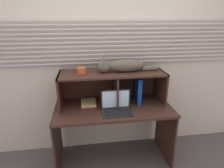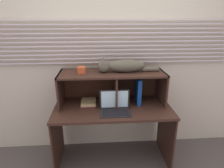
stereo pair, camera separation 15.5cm
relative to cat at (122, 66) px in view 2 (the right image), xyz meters
name	(u,v)px [view 2 (the right image)]	position (x,y,z in m)	size (l,w,h in m)	color
back_panel_with_blinds	(111,58)	(-0.12, 0.26, 0.04)	(4.40, 0.08, 2.50)	beige
desk	(113,118)	(-0.12, -0.11, -0.61)	(1.36, 0.65, 0.75)	#392319
hutch_shelf_unit	(112,80)	(-0.11, 0.03, -0.19)	(1.23, 0.41, 0.39)	#392319
cat	(122,66)	(0.00, 0.00, 0.00)	(0.71, 0.16, 0.17)	#524E3D
laptop	(115,107)	(-0.10, -0.23, -0.41)	(0.33, 0.21, 0.23)	black
binder_upright	(138,90)	(0.20, 0.00, -0.31)	(0.05, 0.24, 0.32)	navy
book_stack	(88,102)	(-0.40, 0.00, -0.44)	(0.18, 0.23, 0.04)	brown
small_basket	(81,70)	(-0.47, 0.00, -0.04)	(0.10, 0.10, 0.07)	#C05027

